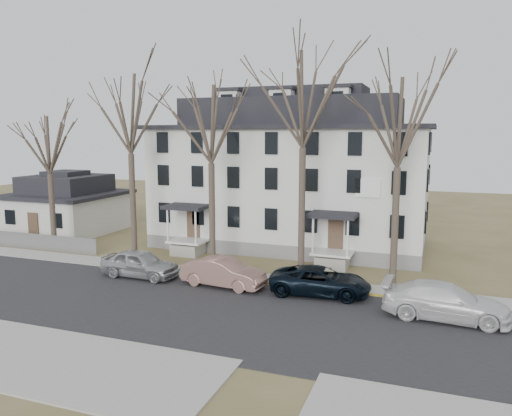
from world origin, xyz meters
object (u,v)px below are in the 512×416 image
at_px(car_tan, 223,273).
at_px(boarding_house, 291,176).
at_px(tree_bungalow, 48,141).
at_px(tree_mid_left, 211,118).
at_px(tree_center, 303,92).
at_px(bicycle_left, 182,249).
at_px(car_white, 446,302).
at_px(car_navy, 320,282).
at_px(tree_far_left, 129,108).
at_px(tree_mid_right, 400,116).
at_px(car_silver, 140,264).
at_px(small_house, 67,206).

bearing_deg(car_tan, boarding_house, 3.74).
bearing_deg(tree_bungalow, tree_mid_left, 0.00).
height_order(tree_center, tree_bungalow, tree_center).
height_order(tree_mid_left, car_tan, tree_mid_left).
bearing_deg(bicycle_left, car_white, -93.23).
distance_m(car_tan, car_navy, 5.52).
height_order(tree_center, bicycle_left, tree_center).
bearing_deg(tree_bungalow, tree_far_left, 0.00).
bearing_deg(tree_center, tree_mid_left, 180.00).
xyz_separation_m(tree_bungalow, bicycle_left, (9.71, 1.87, -7.67)).
xyz_separation_m(tree_mid_right, bicycle_left, (-14.79, 1.87, -9.16)).
distance_m(tree_far_left, car_tan, 13.35).
distance_m(car_tan, car_white, 11.86).
distance_m(tree_center, tree_bungalow, 19.23).
bearing_deg(tree_center, boarding_house, 110.20).
relative_size(tree_far_left, car_silver, 2.82).
xyz_separation_m(car_navy, car_white, (6.31, -1.48, 0.09)).
bearing_deg(car_white, tree_far_left, 78.61).
height_order(tree_bungalow, car_silver, tree_bungalow).
bearing_deg(tree_far_left, car_tan, -24.67).
bearing_deg(small_house, tree_center, -15.08).
relative_size(car_silver, car_white, 0.84).
height_order(car_silver, car_navy, car_silver).
distance_m(small_house, bicycle_left, 14.49).
bearing_deg(car_silver, small_house, 55.83).
height_order(tree_far_left, car_tan, tree_far_left).
distance_m(tree_far_left, car_white, 22.96).
bearing_deg(tree_mid_left, bicycle_left, 150.33).
xyz_separation_m(tree_mid_left, car_white, (14.31, -4.94, -8.77)).
relative_size(small_house, tree_far_left, 0.63).
bearing_deg(tree_center, tree_mid_right, 0.00).
bearing_deg(car_white, car_navy, 79.13).
height_order(car_white, bicycle_left, car_white).
xyz_separation_m(boarding_house, tree_mid_right, (8.50, -8.15, 4.22)).
height_order(tree_center, car_silver, tree_center).
bearing_deg(small_house, boarding_house, 5.59).
bearing_deg(tree_mid_left, tree_center, 0.00).
bearing_deg(tree_bungalow, car_silver, -21.47).
xyz_separation_m(boarding_house, car_navy, (5.00, -11.62, -4.63)).
bearing_deg(tree_bungalow, car_navy, -9.37).
relative_size(tree_mid_left, bicycle_left, 7.52).
distance_m(tree_center, car_navy, 11.08).
height_order(boarding_house, bicycle_left, boarding_house).
xyz_separation_m(tree_mid_right, car_tan, (-9.00, -3.90, -8.79)).
relative_size(tree_center, tree_bungalow, 1.36).
bearing_deg(small_house, bicycle_left, -17.50).
relative_size(tree_far_left, bicycle_left, 8.10).
bearing_deg(tree_mid_right, bicycle_left, 172.78).
bearing_deg(car_white, tree_bungalow, 82.03).
distance_m(boarding_house, tree_far_left, 13.12).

